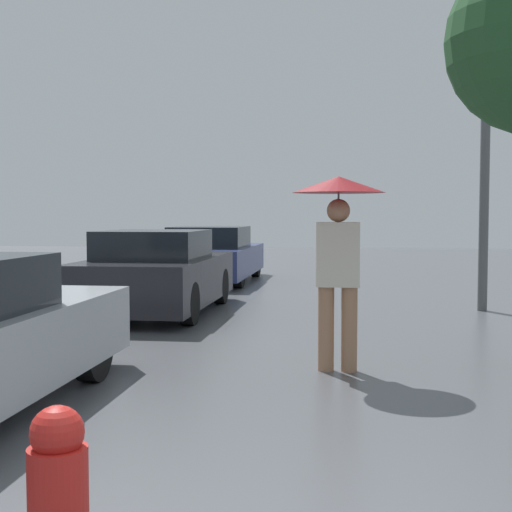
# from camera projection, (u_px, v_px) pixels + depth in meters

# --- Properties ---
(pedestrian) EXTENTS (0.90, 0.90, 1.91)m
(pedestrian) POSITION_uv_depth(u_px,v_px,m) (338.00, 228.00, 6.92)
(pedestrian) COLOR #9E7051
(pedestrian) RESTS_ON ground_plane
(parked_car_middle) EXTENTS (1.75, 3.88, 1.29)m
(parked_car_middle) POSITION_uv_depth(u_px,v_px,m) (157.00, 274.00, 11.09)
(parked_car_middle) COLOR black
(parked_car_middle) RESTS_ON ground_plane
(parked_car_farthest) EXTENTS (1.85, 4.29, 1.25)m
(parked_car_farthest) POSITION_uv_depth(u_px,v_px,m) (211.00, 256.00, 16.17)
(parked_car_farthest) COLOR navy
(parked_car_farthest) RESTS_ON ground_plane
(street_lamp) EXTENTS (0.31, 0.31, 3.95)m
(street_lamp) POSITION_uv_depth(u_px,v_px,m) (485.00, 161.00, 11.22)
(street_lamp) COLOR #515456
(street_lamp) RESTS_ON ground_plane
(fire_hydrant) EXTENTS (0.26, 0.26, 0.74)m
(fire_hydrant) POSITION_uv_depth(u_px,v_px,m) (58.00, 492.00, 3.02)
(fire_hydrant) COLOR #B21E19
(fire_hydrant) RESTS_ON ground_plane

